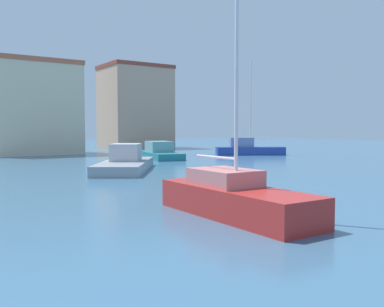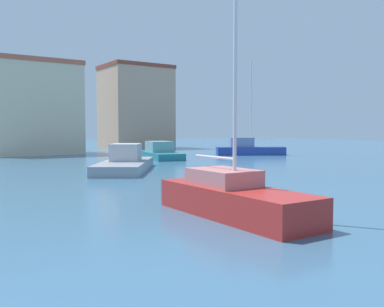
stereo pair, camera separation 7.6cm
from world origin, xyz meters
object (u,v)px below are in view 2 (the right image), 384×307
at_px(sailboat_red_behind_lamppost, 233,197).
at_px(motorboat_grey_far_left, 125,163).
at_px(sailboat_blue_outer_mooring, 249,149).
at_px(motorboat_teal_near_pier, 159,152).

bearing_deg(sailboat_red_behind_lamppost, motorboat_grey_far_left, 77.16).
relative_size(sailboat_blue_outer_mooring, motorboat_teal_near_pier, 1.18).
bearing_deg(motorboat_teal_near_pier, sailboat_red_behind_lamppost, -114.63).
relative_size(sailboat_blue_outer_mooring, sailboat_red_behind_lamppost, 1.11).
bearing_deg(motorboat_teal_near_pier, sailboat_blue_outer_mooring, -5.99).
bearing_deg(sailboat_red_behind_lamppost, sailboat_blue_outer_mooring, 47.43).
xyz_separation_m(sailboat_blue_outer_mooring, sailboat_red_behind_lamppost, (-21.58, -23.50, -0.04)).
bearing_deg(motorboat_grey_far_left, sailboat_red_behind_lamppost, -102.84).
height_order(sailboat_blue_outer_mooring, motorboat_teal_near_pier, sailboat_blue_outer_mooring).
distance_m(sailboat_blue_outer_mooring, motorboat_teal_near_pier, 10.37).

